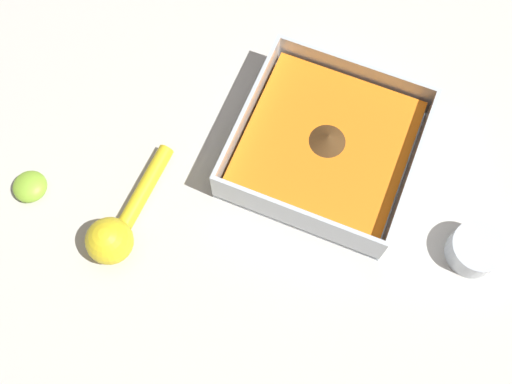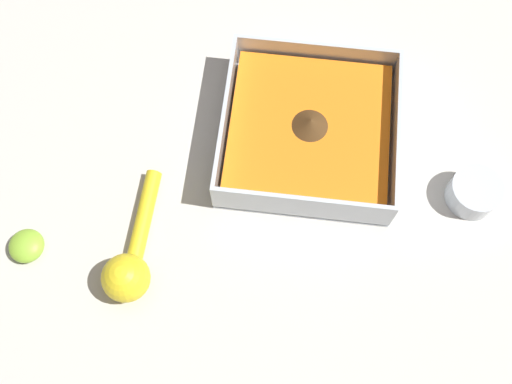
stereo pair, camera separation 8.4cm
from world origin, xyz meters
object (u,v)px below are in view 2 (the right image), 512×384
Objects in this scene: lemon_half at (26,246)px; spice_bowl at (474,193)px; square_dish at (309,132)px; lemon_squeezer at (130,265)px.

spice_bowl is at bearing 13.63° from lemon_half.
spice_bowl is at bearing -15.23° from square_dish.
square_dish is 0.32m from lemon_squeezer.
square_dish is 0.44m from lemon_half.
spice_bowl is at bearing 111.27° from lemon_squeezer.
lemon_squeezer is (-0.23, -0.23, 0.00)m from square_dish.
spice_bowl is 0.64m from lemon_half.
lemon_half is (-0.38, -0.22, -0.01)m from square_dish.
lemon_half is at bearing -166.37° from spice_bowl.
lemon_half is (-0.15, 0.01, -0.02)m from lemon_squeezer.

